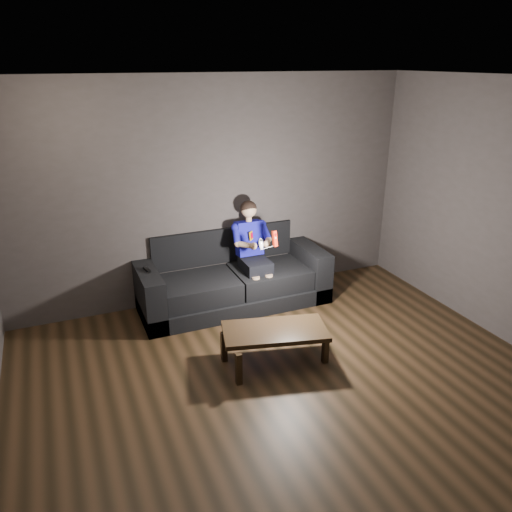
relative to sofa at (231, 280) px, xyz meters
name	(u,v)px	position (x,y,z in m)	size (l,w,h in m)	color
floor	(309,410)	(-0.10, -2.22, -0.29)	(5.00, 5.00, 0.00)	black
back_wall	(214,192)	(-0.10, 0.28, 1.06)	(5.00, 0.04, 2.70)	#3D3836
ceiling	(325,81)	(-0.10, -2.22, 2.41)	(5.00, 5.00, 0.02)	silver
sofa	(231,280)	(0.00, 0.00, 0.00)	(2.29, 0.99, 0.88)	black
child	(252,244)	(0.26, -0.06, 0.46)	(0.47, 0.58, 1.16)	black
wii_remote_red	(275,239)	(0.35, -0.51, 0.67)	(0.05, 0.07, 0.18)	red
nunchuk_white	(261,244)	(0.18, -0.50, 0.63)	(0.06, 0.09, 0.14)	silver
wii_remote_black	(147,270)	(-1.03, -0.08, 0.35)	(0.06, 0.15, 0.03)	black
coffee_table	(275,334)	(-0.06, -1.42, 0.03)	(1.11, 0.74, 0.37)	black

